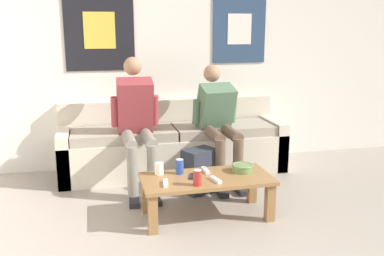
{
  "coord_description": "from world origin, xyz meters",
  "views": [
    {
      "loc": [
        -0.65,
        -1.8,
        1.53
      ],
      "look_at": [
        0.21,
        1.79,
        0.66
      ],
      "focal_mm": 40.0,
      "sensor_mm": 36.0,
      "label": 1
    }
  ],
  "objects_px": {
    "coffee_table": "(207,184)",
    "cell_phone": "(193,176)",
    "game_controller_near_right": "(206,170)",
    "person_seated_adult": "(137,119)",
    "drink_can_blue": "(180,167)",
    "game_controller_far_center": "(166,183)",
    "drink_can_red": "(197,178)",
    "couch": "(173,146)",
    "game_controller_near_left": "(216,180)",
    "person_seated_teen": "(218,119)",
    "backpack": "(200,172)",
    "pillar_candle": "(159,169)",
    "ceramic_bowl": "(242,167)"
  },
  "relations": [
    {
      "from": "game_controller_near_right",
      "to": "cell_phone",
      "type": "bearing_deg",
      "value": -141.89
    },
    {
      "from": "drink_can_red",
      "to": "cell_phone",
      "type": "distance_m",
      "value": 0.2
    },
    {
      "from": "pillar_candle",
      "to": "cell_phone",
      "type": "xyz_separation_m",
      "value": [
        0.26,
        -0.13,
        -0.04
      ]
    },
    {
      "from": "person_seated_adult",
      "to": "drink_can_red",
      "type": "bearing_deg",
      "value": -71.26
    },
    {
      "from": "person_seated_teen",
      "to": "backpack",
      "type": "relative_size",
      "value": 2.75
    },
    {
      "from": "game_controller_far_center",
      "to": "pillar_candle",
      "type": "bearing_deg",
      "value": 92.18
    },
    {
      "from": "game_controller_far_center",
      "to": "cell_phone",
      "type": "relative_size",
      "value": 0.99
    },
    {
      "from": "person_seated_teen",
      "to": "coffee_table",
      "type": "bearing_deg",
      "value": -112.44
    },
    {
      "from": "coffee_table",
      "to": "drink_can_blue",
      "type": "xyz_separation_m",
      "value": [
        -0.2,
        0.14,
        0.12
      ]
    },
    {
      "from": "pillar_candle",
      "to": "game_controller_far_center",
      "type": "relative_size",
      "value": 0.76
    },
    {
      "from": "pillar_candle",
      "to": "game_controller_near_right",
      "type": "relative_size",
      "value": 0.77
    },
    {
      "from": "coffee_table",
      "to": "pillar_candle",
      "type": "distance_m",
      "value": 0.41
    },
    {
      "from": "game_controller_near_left",
      "to": "cell_phone",
      "type": "height_order",
      "value": "game_controller_near_left"
    },
    {
      "from": "drink_can_red",
      "to": "cell_phone",
      "type": "height_order",
      "value": "drink_can_red"
    },
    {
      "from": "person_seated_teen",
      "to": "cell_phone",
      "type": "bearing_deg",
      "value": -118.94
    },
    {
      "from": "game_controller_near_left",
      "to": "person_seated_adult",
      "type": "bearing_deg",
      "value": 117.87
    },
    {
      "from": "backpack",
      "to": "game_controller_far_center",
      "type": "height_order",
      "value": "backpack"
    },
    {
      "from": "person_seated_teen",
      "to": "game_controller_far_center",
      "type": "distance_m",
      "value": 1.23
    },
    {
      "from": "ceramic_bowl",
      "to": "drink_can_blue",
      "type": "height_order",
      "value": "drink_can_blue"
    },
    {
      "from": "drink_can_blue",
      "to": "game_controller_far_center",
      "type": "bearing_deg",
      "value": -125.07
    },
    {
      "from": "person_seated_adult",
      "to": "ceramic_bowl",
      "type": "bearing_deg",
      "value": -45.05
    },
    {
      "from": "backpack",
      "to": "drink_can_red",
      "type": "relative_size",
      "value": 3.38
    },
    {
      "from": "game_controller_near_left",
      "to": "cell_phone",
      "type": "xyz_separation_m",
      "value": [
        -0.15,
        0.14,
        -0.01
      ]
    },
    {
      "from": "backpack",
      "to": "cell_phone",
      "type": "distance_m",
      "value": 0.56
    },
    {
      "from": "coffee_table",
      "to": "drink_can_red",
      "type": "height_order",
      "value": "drink_can_red"
    },
    {
      "from": "cell_phone",
      "to": "game_controller_near_left",
      "type": "bearing_deg",
      "value": -42.36
    },
    {
      "from": "game_controller_near_right",
      "to": "cell_phone",
      "type": "xyz_separation_m",
      "value": [
        -0.13,
        -0.1,
        -0.01
      ]
    },
    {
      "from": "backpack",
      "to": "drink_can_blue",
      "type": "xyz_separation_m",
      "value": [
        -0.28,
        -0.41,
        0.21
      ]
    },
    {
      "from": "person_seated_teen",
      "to": "game_controller_near_left",
      "type": "xyz_separation_m",
      "value": [
        -0.31,
        -0.98,
        -0.27
      ]
    },
    {
      "from": "drink_can_blue",
      "to": "game_controller_near_right",
      "type": "relative_size",
      "value": 0.85
    },
    {
      "from": "pillar_candle",
      "to": "game_controller_near_left",
      "type": "distance_m",
      "value": 0.49
    },
    {
      "from": "drink_can_red",
      "to": "cell_phone",
      "type": "xyz_separation_m",
      "value": [
        0.01,
        0.19,
        -0.06
      ]
    },
    {
      "from": "ceramic_bowl",
      "to": "game_controller_far_center",
      "type": "distance_m",
      "value": 0.7
    },
    {
      "from": "game_controller_near_left",
      "to": "game_controller_near_right",
      "type": "distance_m",
      "value": 0.24
    },
    {
      "from": "pillar_candle",
      "to": "game_controller_near_right",
      "type": "distance_m",
      "value": 0.39
    },
    {
      "from": "person_seated_adult",
      "to": "drink_can_blue",
      "type": "xyz_separation_m",
      "value": [
        0.27,
        -0.72,
        -0.27
      ]
    },
    {
      "from": "couch",
      "to": "backpack",
      "type": "distance_m",
      "value": 0.68
    },
    {
      "from": "coffee_table",
      "to": "game_controller_near_right",
      "type": "distance_m",
      "value": 0.16
    },
    {
      "from": "ceramic_bowl",
      "to": "drink_can_blue",
      "type": "xyz_separation_m",
      "value": [
        -0.52,
        0.07,
        0.03
      ]
    },
    {
      "from": "couch",
      "to": "drink_can_blue",
      "type": "bearing_deg",
      "value": -98.18
    },
    {
      "from": "ceramic_bowl",
      "to": "game_controller_near_right",
      "type": "xyz_separation_m",
      "value": [
        -0.3,
        0.07,
        -0.02
      ]
    },
    {
      "from": "drink_can_blue",
      "to": "drink_can_red",
      "type": "distance_m",
      "value": 0.31
    },
    {
      "from": "coffee_table",
      "to": "backpack",
      "type": "relative_size",
      "value": 2.53
    },
    {
      "from": "ceramic_bowl",
      "to": "person_seated_adult",
      "type": "bearing_deg",
      "value": 134.95
    },
    {
      "from": "coffee_table",
      "to": "cell_phone",
      "type": "bearing_deg",
      "value": 164.04
    },
    {
      "from": "person_seated_adult",
      "to": "game_controller_near_left",
      "type": "bearing_deg",
      "value": -62.13
    },
    {
      "from": "backpack",
      "to": "coffee_table",
      "type": "bearing_deg",
      "value": -98.77
    },
    {
      "from": "person_seated_teen",
      "to": "backpack",
      "type": "xyz_separation_m",
      "value": [
        -0.28,
        -0.33,
        -0.43
      ]
    },
    {
      "from": "couch",
      "to": "pillar_candle",
      "type": "height_order",
      "value": "couch"
    },
    {
      "from": "couch",
      "to": "drink_can_blue",
      "type": "relative_size",
      "value": 19.17
    }
  ]
}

